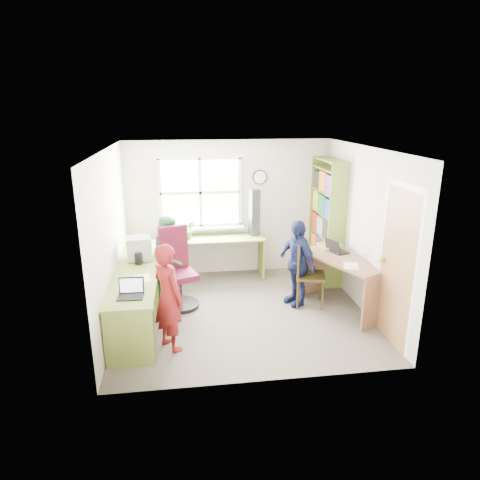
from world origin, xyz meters
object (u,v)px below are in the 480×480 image
at_px(bookshelf, 327,223).
at_px(cd_tower, 254,213).
at_px(swivel_chair, 177,273).
at_px(wooden_chair, 305,271).
at_px(laptop_right, 336,249).
at_px(person_green, 170,257).
at_px(person_navy, 297,263).
at_px(potted_plant, 189,230).
at_px(l_desk, 150,297).
at_px(laptop_left, 131,292).
at_px(crt_monitor, 139,248).
at_px(right_desk, 343,272).
at_px(person_red, 168,297).

relative_size(bookshelf, cd_tower, 2.55).
bearing_deg(swivel_chair, cd_tower, 18.29).
height_order(wooden_chair, laptop_right, laptop_right).
distance_m(person_green, person_navy, 1.98).
relative_size(bookshelf, person_green, 1.57).
relative_size(potted_plant, person_navy, 0.23).
height_order(l_desk, laptop_left, laptop_left).
distance_m(l_desk, person_navy, 2.23).
height_order(wooden_chair, person_navy, person_navy).
relative_size(swivel_chair, crt_monitor, 3.19).
distance_m(wooden_chair, person_green, 2.12).
bearing_deg(cd_tower, right_desk, -74.33).
bearing_deg(wooden_chair, cd_tower, 126.64).
height_order(l_desk, cd_tower, cd_tower).
height_order(bookshelf, swivel_chair, bookshelf).
xyz_separation_m(bookshelf, laptop_left, (-3.13, -2.04, -0.20)).
relative_size(wooden_chair, person_navy, 0.74).
bearing_deg(person_green, wooden_chair, -80.91).
relative_size(cd_tower, person_red, 0.60).
xyz_separation_m(right_desk, swivel_chair, (-2.43, 0.48, -0.06)).
xyz_separation_m(swivel_chair, person_red, (-0.10, -1.23, 0.17)).
bearing_deg(laptop_left, person_green, 76.83).
xyz_separation_m(right_desk, person_red, (-2.54, -0.76, 0.11)).
relative_size(laptop_left, person_navy, 0.24).
bearing_deg(right_desk, l_desk, 159.57).
bearing_deg(person_red, l_desk, -8.91).
height_order(wooden_chair, potted_plant, potted_plant).
height_order(right_desk, wooden_chair, wooden_chair).
height_order(laptop_right, potted_plant, potted_plant).
relative_size(crt_monitor, person_navy, 0.29).
xyz_separation_m(l_desk, laptop_right, (2.77, 0.48, 0.40)).
bearing_deg(cd_tower, swivel_chair, -160.99).
distance_m(laptop_left, person_green, 1.63).
relative_size(potted_plant, person_green, 0.23).
relative_size(right_desk, potted_plant, 4.94).
bearing_deg(person_green, cd_tower, -38.18).
xyz_separation_m(bookshelf, wooden_chair, (-0.66, -1.03, -0.46)).
bearing_deg(potted_plant, person_navy, -37.32).
relative_size(right_desk, bookshelf, 0.73).
xyz_separation_m(wooden_chair, person_red, (-2.03, -0.98, 0.15)).
bearing_deg(person_green, l_desk, -170.41).
distance_m(swivel_chair, person_green, 0.35).
bearing_deg(cd_tower, l_desk, -153.71).
height_order(person_red, person_navy, person_red).
height_order(crt_monitor, potted_plant, crt_monitor).
bearing_deg(person_red, cd_tower, -67.18).
distance_m(wooden_chair, potted_plant, 2.15).
height_order(right_desk, person_red, person_red).
bearing_deg(bookshelf, person_red, -143.14).
xyz_separation_m(laptop_left, person_navy, (2.34, 1.05, -0.13)).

